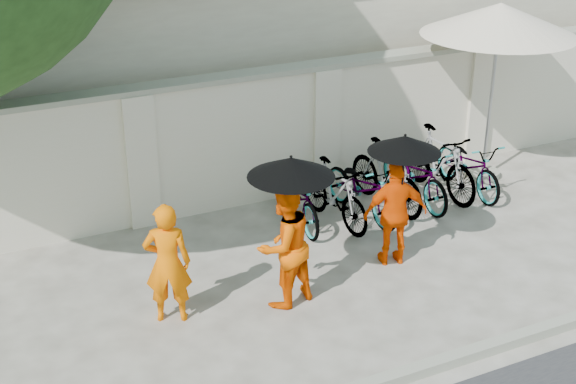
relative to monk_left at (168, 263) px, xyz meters
name	(u,v)px	position (x,y,z in m)	size (l,w,h in m)	color
ground	(298,310)	(1.45, -0.51, -0.76)	(80.00, 80.00, 0.00)	#B5AFA1
compound_wall	(264,138)	(2.45, 2.69, 0.24)	(20.00, 0.30, 2.00)	beige
building_behind	(231,39)	(3.45, 6.49, 0.84)	(14.00, 6.00, 3.20)	beige
monk_left	(168,263)	(0.00, 0.00, 0.00)	(0.55, 0.36, 1.52)	#F96B00
monk_center	(284,245)	(1.38, -0.26, 0.04)	(0.78, 0.61, 1.60)	#FF5B00
parasol_center	(291,167)	(1.43, -0.34, 1.08)	(1.02, 1.02, 1.05)	black
monk_right	(395,213)	(3.14, 0.01, -0.02)	(0.86, 0.36, 1.47)	#FF4E00
parasol_right	(405,144)	(3.16, -0.07, 0.98)	(0.94, 0.94, 1.02)	black
patio_umbrella	(499,21)	(6.08, 1.81, 1.88)	(2.79, 2.79, 2.92)	gray
bike_0	(297,197)	(2.49, 1.61, -0.33)	(0.57, 1.63, 0.86)	#A6A6A6
bike_1	(335,194)	(2.99, 1.38, -0.27)	(0.45, 1.61, 0.97)	#A6A6A6
bike_2	(362,188)	(3.48, 1.43, -0.30)	(0.60, 1.73, 0.91)	#A6A6A6
bike_3	(386,175)	(3.98, 1.55, -0.24)	(0.49, 1.73, 1.04)	#A6A6A6
bike_4	(415,175)	(4.48, 1.49, -0.30)	(0.61, 1.76, 0.93)	#A6A6A6
bike_5	(439,162)	(4.98, 1.59, -0.21)	(0.51, 1.81, 1.09)	#A6A6A6
bike_6	(469,165)	(5.48, 1.46, -0.31)	(0.60, 1.71, 0.90)	#A6A6A6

